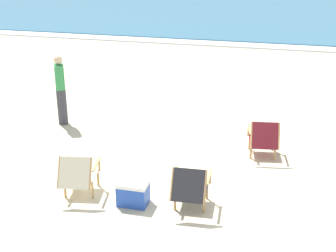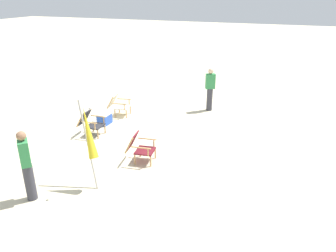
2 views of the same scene
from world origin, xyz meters
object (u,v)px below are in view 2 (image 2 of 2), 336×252
object	(u,v)px
beach_chair_mid_center	(139,147)
person_near_chairs	(210,89)
cooler_box	(105,119)
beach_chair_back_left	(118,104)
person_by_waterline	(27,165)
beach_chair_back_right	(90,122)
umbrella_furled_yellow	(89,134)

from	to	relation	value
beach_chair_mid_center	person_near_chairs	world-z (taller)	person_near_chairs
beach_chair_mid_center	cooler_box	bearing A→B (deg)	-130.33
beach_chair_back_left	person_near_chairs	world-z (taller)	person_near_chairs
beach_chair_back_left	cooler_box	xyz separation A→B (m)	(0.95, -0.00, -0.22)
person_by_waterline	beach_chair_back_right	bearing A→B (deg)	-167.29
person_near_chairs	beach_chair_back_right	bearing A→B (deg)	-38.91
person_by_waterline	cooler_box	xyz separation A→B (m)	(-4.39, -0.84, -0.64)
beach_chair_mid_center	person_by_waterline	xyz separation A→B (m)	(2.45, -1.44, 0.41)
beach_chair_mid_center	beach_chair_back_right	xyz separation A→B (m)	(-1.01, -2.22, -0.00)
beach_chair_mid_center	umbrella_furled_yellow	size ratio (longest dim) A/B	0.40
umbrella_furled_yellow	beach_chair_back_right	bearing A→B (deg)	-145.15
beach_chair_back_right	person_near_chairs	xyz separation A→B (m)	(-3.63, 2.93, 0.42)
beach_chair_back_right	cooler_box	size ratio (longest dim) A/B	1.62
person_by_waterline	cooler_box	bearing A→B (deg)	-169.21
cooler_box	beach_chair_mid_center	bearing A→B (deg)	49.67
beach_chair_back_right	umbrella_furled_yellow	xyz separation A→B (m)	(2.45, 1.71, 0.89)
person_by_waterline	beach_chair_mid_center	bearing A→B (deg)	149.46
beach_chair_back_right	person_by_waterline	distance (m)	3.57
person_by_waterline	beach_chair_back_left	bearing A→B (deg)	-171.14
beach_chair_back_left	person_by_waterline	xyz separation A→B (m)	(5.34, 0.83, 0.42)
umbrella_furled_yellow	beach_chair_mid_center	bearing A→B (deg)	160.31
beach_chair_back_left	person_by_waterline	size ratio (longest dim) A/B	0.52
beach_chair_mid_center	umbrella_furled_yellow	xyz separation A→B (m)	(1.45, -0.52, 0.89)
beach_chair_back_left	beach_chair_back_right	xyz separation A→B (m)	(1.88, 0.05, -0.00)
umbrella_furled_yellow	cooler_box	xyz separation A→B (m)	(-3.38, -1.76, -1.11)
cooler_box	person_by_waterline	bearing A→B (deg)	10.79
beach_chair_mid_center	beach_chair_back_right	size ratio (longest dim) A/B	1.02
beach_chair_back_right	cooler_box	xyz separation A→B (m)	(-0.93, -0.06, -0.22)
umbrella_furled_yellow	person_near_chairs	world-z (taller)	umbrella_furled_yellow
beach_chair_back_right	person_by_waterline	xyz separation A→B (m)	(3.45, 0.78, 0.42)
beach_chair_back_right	umbrella_furled_yellow	world-z (taller)	umbrella_furled_yellow
beach_chair_back_right	beach_chair_back_left	bearing A→B (deg)	-178.40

